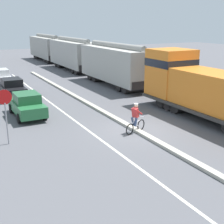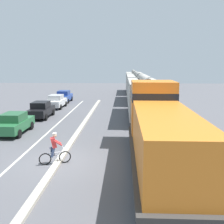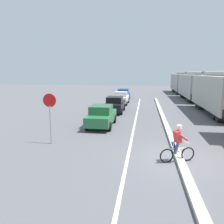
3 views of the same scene
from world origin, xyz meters
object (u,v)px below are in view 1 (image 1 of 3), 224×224
(hopper_car_middle, at_px, (73,54))
(parked_car_green, at_px, (27,105))
(parked_car_black, at_px, (12,88))
(cyclist, at_px, (135,119))
(hopper_car_lead, at_px, (116,64))
(hopper_car_trailing, at_px, (47,48))
(stop_sign, at_px, (5,106))
(locomotive, at_px, (204,91))
(parked_car_white, at_px, (0,77))

(hopper_car_middle, distance_m, parked_car_green, 20.95)
(parked_car_black, height_order, cyclist, cyclist)
(hopper_car_lead, bearing_deg, hopper_car_middle, 90.00)
(hopper_car_trailing, relative_size, cyclist, 6.18)
(parked_car_green, height_order, stop_sign, stop_sign)
(parked_car_green, bearing_deg, hopper_car_lead, 32.59)
(hopper_car_middle, relative_size, parked_car_green, 2.52)
(hopper_car_middle, distance_m, hopper_car_trailing, 11.60)
(hopper_car_middle, distance_m, stop_sign, 25.80)
(hopper_car_lead, xyz_separation_m, stop_sign, (-12.36, -11.05, -0.05))
(locomotive, relative_size, cyclist, 6.77)
(locomotive, distance_m, parked_car_black, 15.46)
(locomotive, xyz_separation_m, parked_car_white, (-10.13, 17.55, -0.98))
(locomotive, bearing_deg, stop_sign, 174.88)
(hopper_car_trailing, height_order, stop_sign, hopper_car_trailing)
(cyclist, bearing_deg, hopper_car_middle, 77.00)
(locomotive, bearing_deg, hopper_car_lead, 90.00)
(locomotive, height_order, stop_sign, locomotive)
(cyclist, bearing_deg, stop_sign, 166.42)
(parked_car_black, bearing_deg, parked_car_white, 90.01)
(hopper_car_middle, distance_m, cyclist, 24.95)
(parked_car_white, distance_m, cyclist, 18.63)
(parked_car_black, height_order, stop_sign, stop_sign)
(hopper_car_lead, height_order, parked_car_green, hopper_car_lead)
(hopper_car_middle, distance_m, parked_car_white, 11.95)
(parked_car_black, distance_m, stop_sign, 10.83)
(hopper_car_middle, bearing_deg, parked_car_black, -129.88)
(hopper_car_middle, xyz_separation_m, hopper_car_trailing, (0.00, 11.60, 0.00))
(hopper_car_trailing, xyz_separation_m, cyclist, (-5.61, -35.88, -1.26))
(hopper_car_middle, height_order, cyclist, hopper_car_middle)
(parked_car_green, bearing_deg, hopper_car_middle, 60.46)
(parked_car_white, xyz_separation_m, stop_sign, (-2.22, -16.45, 1.21))
(parked_car_black, bearing_deg, stop_sign, -101.94)
(parked_car_white, relative_size, stop_sign, 1.47)
(parked_car_white, bearing_deg, hopper_car_middle, 31.48)
(hopper_car_lead, bearing_deg, hopper_car_trailing, 90.00)
(parked_car_black, bearing_deg, cyclist, -69.59)
(locomotive, xyz_separation_m, parked_car_green, (-10.31, 5.57, -0.98))
(locomotive, xyz_separation_m, hopper_car_middle, (-0.00, 23.76, 0.28))
(parked_car_green, relative_size, parked_car_black, 1.00)
(locomotive, xyz_separation_m, cyclist, (-5.61, -0.52, -0.98))
(cyclist, xyz_separation_m, stop_sign, (-6.75, 1.63, 1.21))
(hopper_car_trailing, distance_m, cyclist, 36.34)
(locomotive, bearing_deg, parked_car_white, 119.99)
(locomotive, relative_size, hopper_car_middle, 1.10)
(cyclist, bearing_deg, parked_car_white, 104.05)
(hopper_car_middle, relative_size, stop_sign, 3.68)
(hopper_car_lead, distance_m, parked_car_green, 12.30)
(parked_car_white, height_order, stop_sign, stop_sign)
(locomotive, distance_m, hopper_car_middle, 23.76)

